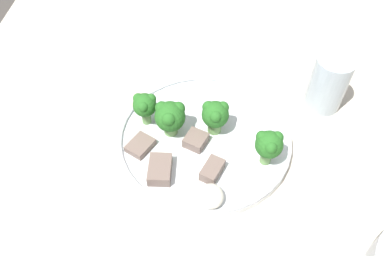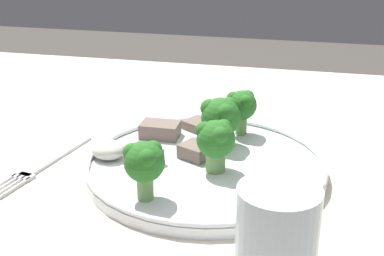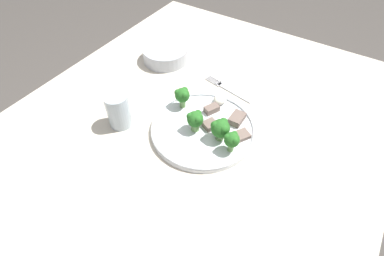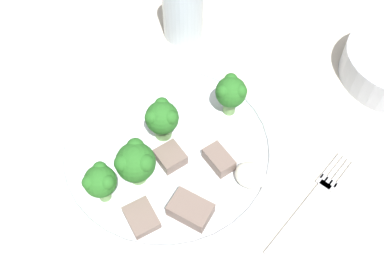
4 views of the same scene
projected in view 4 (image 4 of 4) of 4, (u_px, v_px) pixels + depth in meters
The scene contains 13 objects.
table at pixel (197, 177), 0.69m from camera, with size 1.18×1.00×0.73m.
dinner_plate at pixel (167, 149), 0.59m from camera, with size 0.28×0.28×0.02m.
fork at pixel (310, 205), 0.56m from camera, with size 0.05×0.18×0.00m.
drinking_glass at pixel (183, 12), 0.69m from camera, with size 0.06×0.06×0.10m.
broccoli_floret_near_rim_left at pixel (135, 162), 0.53m from camera, with size 0.05×0.05×0.06m.
broccoli_floret_center_left at pixel (100, 181), 0.52m from camera, with size 0.04×0.04×0.06m.
broccoli_floret_back_left at pixel (162, 118), 0.57m from camera, with size 0.04×0.04×0.06m.
broccoli_floret_front_left at pixel (231, 92), 0.59m from camera, with size 0.04×0.04×0.06m.
meat_slice_front_slice at pixel (191, 210), 0.53m from camera, with size 0.05×0.03×0.02m.
meat_slice_middle_slice at pixel (219, 159), 0.57m from camera, with size 0.05×0.04×0.02m.
meat_slice_rear_slice at pixel (145, 219), 0.53m from camera, with size 0.05×0.05×0.01m.
meat_slice_edge_slice at pixel (170, 157), 0.57m from camera, with size 0.04×0.04×0.02m.
sauce_dollop at pixel (251, 175), 0.56m from camera, with size 0.04×0.04×0.02m.
Camera 4 is at (0.16, -0.29, 1.25)m, focal length 42.00 mm.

